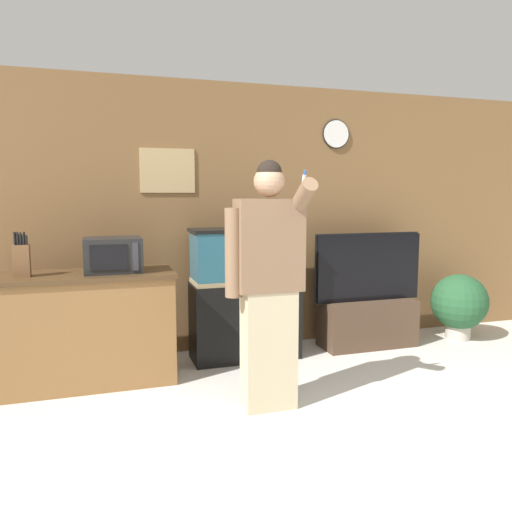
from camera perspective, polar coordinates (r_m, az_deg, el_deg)
The scene contains 8 objects.
wall_back_paneled at distance 4.98m, azimuth -1.56°, elevation 4.40°, with size 10.00×0.08×2.60m.
counter_island at distance 4.31m, azimuth -18.73°, elevation -7.81°, with size 1.40×0.62×0.91m.
microwave at distance 4.19m, azimuth -16.02°, elevation 0.13°, with size 0.45×0.35×0.28m.
knife_block at distance 4.19m, azimuth -25.22°, elevation -0.36°, with size 0.12×0.10×0.35m.
aquarium_on_stand at distance 4.66m, azimuth -1.28°, elevation -4.33°, with size 1.00×0.41×1.23m.
tv_on_stand at distance 5.20m, azimuth 12.63°, elevation -6.30°, with size 1.16×0.40×1.15m.
person_standing at distance 3.51m, azimuth 1.36°, elevation -2.99°, with size 0.56×0.42×1.77m.
potted_plant at distance 5.73m, azimuth 22.21°, elevation -5.00°, with size 0.59×0.59×0.70m.
Camera 1 is at (-1.38, -1.73, 1.53)m, focal length 35.00 mm.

